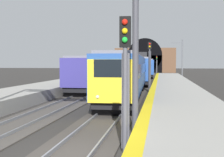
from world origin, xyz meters
TOP-DOWN VIEW (x-y plane):
  - ground_plane at (0.00, 0.00)m, footprint 320.00×320.00m
  - platform_right at (0.00, -4.37)m, footprint 112.00×4.57m
  - platform_right_edge_strip at (0.00, -2.33)m, footprint 112.00×0.50m
  - track_main_line at (0.00, 0.00)m, footprint 160.00×2.94m
  - train_main_approaching at (36.42, -0.00)m, footprint 59.82×3.39m
  - train_adjacent_platform at (35.28, 4.21)m, footprint 39.30×3.29m
  - railway_signal_near at (0.48, -1.79)m, footprint 0.39×0.38m
  - railway_signal_mid at (22.76, -1.79)m, footprint 0.39×0.38m
  - railway_signal_far at (76.67, -1.79)m, footprint 0.39×0.38m
  - overhead_signal_gantry at (3.59, 2.10)m, footprint 0.70×8.25m
  - tunnel_portal at (87.39, 2.10)m, footprint 2.23×19.51m
  - catenary_mast_near at (49.53, -7.01)m, footprint 0.22×2.31m

SIDE VIEW (x-z plane):
  - ground_plane at x=0.00m, z-range 0.00..0.00m
  - track_main_line at x=0.00m, z-range -0.06..0.15m
  - platform_right at x=0.00m, z-range 0.00..0.94m
  - platform_right_edge_strip at x=0.00m, z-range 0.94..0.95m
  - train_adjacent_platform at x=35.28m, z-range -0.18..4.55m
  - train_main_approaching at x=36.42m, z-range -0.17..4.66m
  - railway_signal_near at x=0.48m, z-range 0.53..5.31m
  - railway_signal_far at x=76.67m, z-range 0.55..5.71m
  - railway_signal_mid at x=22.76m, z-range 0.45..5.88m
  - catenary_mast_near at x=49.53m, z-range 0.12..7.77m
  - tunnel_portal at x=87.39m, z-range -1.51..9.49m
  - overhead_signal_gantry at x=3.59m, z-range 1.82..9.22m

